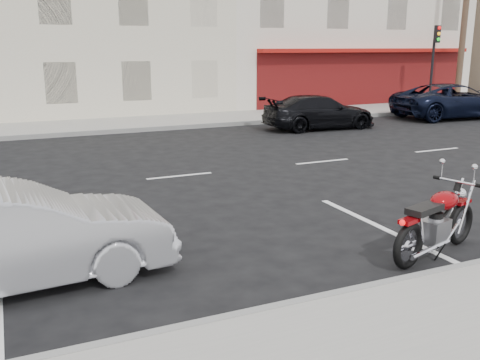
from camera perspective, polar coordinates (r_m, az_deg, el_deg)
The scene contains 11 objects.
ground at distance 13.53m, azimuth 1.62°, elevation 1.25°, with size 120.00×120.00×0.00m, color black.
sidewalk_far at distance 20.80m, azimuth -21.89°, elevation 4.99°, with size 80.00×3.40×0.15m, color gray.
curb_near at distance 5.74m, azimuth -14.04°, elevation -17.06°, with size 80.00×0.12×0.16m, color gray.
curb_far at distance 19.12m, azimuth -21.65°, elevation 4.30°, with size 80.00×0.12×0.16m, color gray.
utility_pole at distance 29.54m, azimuth 22.92°, elevation 16.41°, with size 1.80×0.30×9.00m.
traffic_light at distance 27.90m, azimuth 20.00°, elevation 12.36°, with size 0.26×0.30×3.80m.
fire_hydrant at distance 27.12m, azimuth 17.07°, elevation 8.26°, with size 0.20×0.20×0.72m.
motorcycle at distance 8.97m, azimuth 22.59°, elevation -3.36°, with size 2.06×0.91×1.06m.
sedan_silver at distance 7.38m, azimuth -23.20°, elevation -5.61°, with size 1.41×4.05×1.33m, color #AAACB2.
suv_far at distance 24.76m, azimuth 21.81°, elevation 7.84°, with size 2.43×5.26×1.46m, color black.
car_far at distance 20.23m, azimuth 8.44°, elevation 7.19°, with size 1.75×4.30×1.25m, color black.
Camera 1 is at (-5.72, -11.88, 3.01)m, focal length 40.00 mm.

